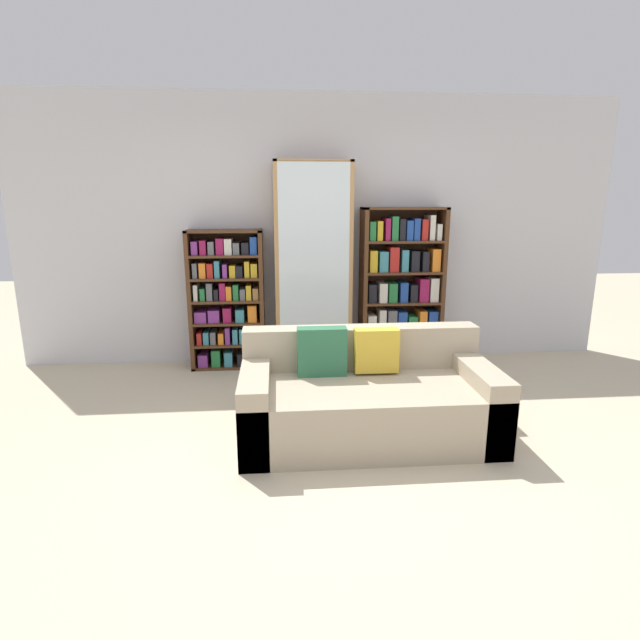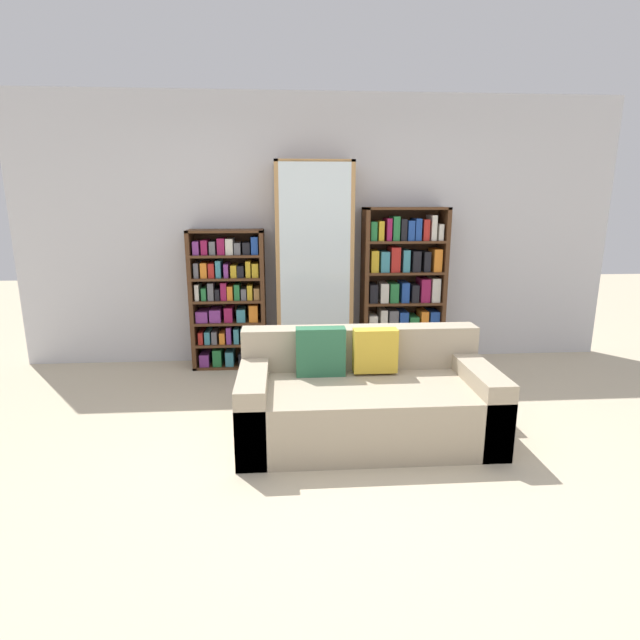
% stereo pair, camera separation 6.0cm
% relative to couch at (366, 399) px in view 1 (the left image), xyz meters
% --- Properties ---
extents(ground_plane, '(16.00, 16.00, 0.00)m').
position_rel_couch_xyz_m(ground_plane, '(-0.19, -0.43, -0.27)').
color(ground_plane, beige).
extents(wall_back, '(6.13, 0.06, 2.70)m').
position_rel_couch_xyz_m(wall_back, '(-0.19, 1.86, 1.08)').
color(wall_back, silver).
rests_on(wall_back, ground).
extents(couch, '(1.80, 0.90, 0.77)m').
position_rel_couch_xyz_m(couch, '(0.00, 0.00, 0.00)').
color(couch, tan).
rests_on(couch, ground).
extents(bookshelf_left, '(0.74, 0.32, 1.39)m').
position_rel_couch_xyz_m(bookshelf_left, '(-1.13, 1.65, 0.42)').
color(bookshelf_left, '#4C2D19').
rests_on(bookshelf_left, ground).
extents(display_cabinet, '(0.76, 0.36, 2.04)m').
position_rel_couch_xyz_m(display_cabinet, '(-0.27, 1.64, 0.74)').
color(display_cabinet, '#AD7F4C').
rests_on(display_cabinet, ground).
extents(bookshelf_right, '(0.84, 0.32, 1.61)m').
position_rel_couch_xyz_m(bookshelf_right, '(0.65, 1.65, 0.51)').
color(bookshelf_right, '#4C2D19').
rests_on(bookshelf_right, ground).
extents(wine_bottle, '(0.08, 0.08, 0.34)m').
position_rel_couch_xyz_m(wine_bottle, '(0.11, 1.24, -0.13)').
color(wine_bottle, '#192333').
rests_on(wine_bottle, ground).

